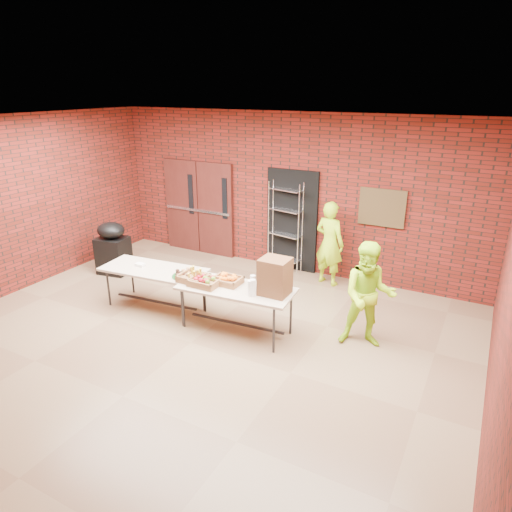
{
  "coord_description": "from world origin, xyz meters",
  "views": [
    {
      "loc": [
        3.71,
        -4.83,
        3.65
      ],
      "look_at": [
        0.37,
        1.4,
        1.01
      ],
      "focal_mm": 32.0,
      "sensor_mm": 36.0,
      "label": 1
    }
  ],
  "objects_px": {
    "table_right": "(236,291)",
    "covered_grill": "(113,248)",
    "volunteer_woman": "(329,243)",
    "volunteer_man": "(368,295)",
    "table_left": "(154,272)",
    "wire_rack": "(285,227)",
    "coffee_dispenser": "(275,277)"
  },
  "relations": [
    {
      "from": "volunteer_woman",
      "to": "coffee_dispenser",
      "type": "bearing_deg",
      "value": 103.33
    },
    {
      "from": "table_right",
      "to": "volunteer_woman",
      "type": "height_order",
      "value": "volunteer_woman"
    },
    {
      "from": "table_right",
      "to": "volunteer_man",
      "type": "distance_m",
      "value": 1.99
    },
    {
      "from": "table_right",
      "to": "volunteer_man",
      "type": "xyz_separation_m",
      "value": [
        1.9,
        0.55,
        0.13
      ]
    },
    {
      "from": "table_right",
      "to": "volunteer_man",
      "type": "relative_size",
      "value": 1.16
    },
    {
      "from": "table_right",
      "to": "volunteer_woman",
      "type": "bearing_deg",
      "value": 70.43
    },
    {
      "from": "table_right",
      "to": "covered_grill",
      "type": "xyz_separation_m",
      "value": [
        -3.44,
        0.87,
        -0.14
      ]
    },
    {
      "from": "wire_rack",
      "to": "volunteer_man",
      "type": "bearing_deg",
      "value": -31.35
    },
    {
      "from": "covered_grill",
      "to": "volunteer_woman",
      "type": "xyz_separation_m",
      "value": [
        4.08,
        1.57,
        0.28
      ]
    },
    {
      "from": "coffee_dispenser",
      "to": "volunteer_man",
      "type": "relative_size",
      "value": 0.35
    },
    {
      "from": "wire_rack",
      "to": "volunteer_woman",
      "type": "relative_size",
      "value": 1.14
    },
    {
      "from": "table_right",
      "to": "covered_grill",
      "type": "bearing_deg",
      "value": 160.73
    },
    {
      "from": "volunteer_man",
      "to": "volunteer_woman",
      "type": "bearing_deg",
      "value": 106.93
    },
    {
      "from": "table_left",
      "to": "volunteer_woman",
      "type": "distance_m",
      "value": 3.33
    },
    {
      "from": "table_left",
      "to": "volunteer_man",
      "type": "distance_m",
      "value": 3.58
    },
    {
      "from": "table_left",
      "to": "volunteer_man",
      "type": "bearing_deg",
      "value": 3.12
    },
    {
      "from": "table_left",
      "to": "volunteer_man",
      "type": "relative_size",
      "value": 1.16
    },
    {
      "from": "volunteer_woman",
      "to": "volunteer_man",
      "type": "xyz_separation_m",
      "value": [
        1.27,
        -1.89,
        -0.02
      ]
    },
    {
      "from": "coffee_dispenser",
      "to": "covered_grill",
      "type": "relative_size",
      "value": 0.52
    },
    {
      "from": "wire_rack",
      "to": "table_right",
      "type": "xyz_separation_m",
      "value": [
        0.4,
        -2.67,
        -0.26
      ]
    },
    {
      "from": "volunteer_woman",
      "to": "covered_grill",
      "type": "bearing_deg",
      "value": 34.77
    },
    {
      "from": "wire_rack",
      "to": "table_left",
      "type": "height_order",
      "value": "wire_rack"
    },
    {
      "from": "wire_rack",
      "to": "coffee_dispenser",
      "type": "relative_size",
      "value": 3.36
    },
    {
      "from": "covered_grill",
      "to": "table_left",
      "type": "bearing_deg",
      "value": -35.17
    },
    {
      "from": "table_left",
      "to": "covered_grill",
      "type": "distance_m",
      "value": 2.01
    },
    {
      "from": "table_left",
      "to": "table_right",
      "type": "height_order",
      "value": "same"
    },
    {
      "from": "wire_rack",
      "to": "table_right",
      "type": "bearing_deg",
      "value": -70.28
    },
    {
      "from": "table_right",
      "to": "covered_grill",
      "type": "relative_size",
      "value": 1.72
    },
    {
      "from": "coffee_dispenser",
      "to": "volunteer_woman",
      "type": "relative_size",
      "value": 0.34
    },
    {
      "from": "table_left",
      "to": "coffee_dispenser",
      "type": "distance_m",
      "value": 2.28
    },
    {
      "from": "coffee_dispenser",
      "to": "volunteer_woman",
      "type": "distance_m",
      "value": 2.37
    },
    {
      "from": "table_right",
      "to": "wire_rack",
      "type": "bearing_deg",
      "value": 93.5
    }
  ]
}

